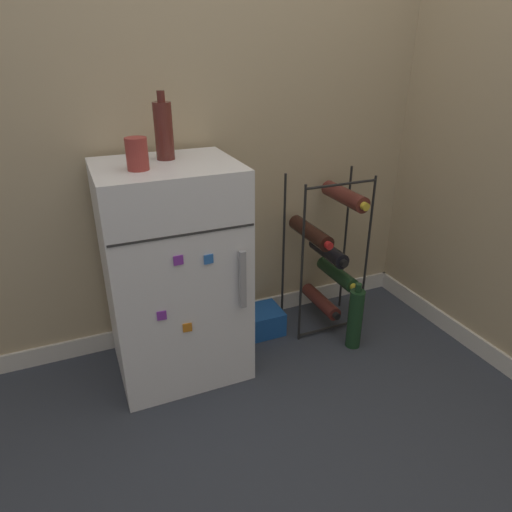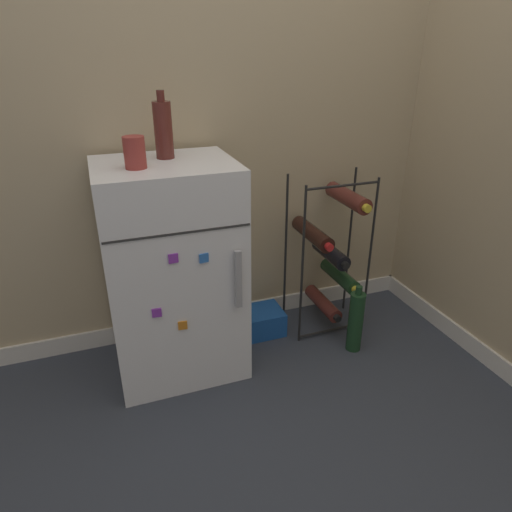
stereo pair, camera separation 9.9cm
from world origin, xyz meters
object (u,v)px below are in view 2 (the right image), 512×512
(fridge_top_cup, at_px, (135,153))
(loose_bottle_floor, at_px, (356,321))
(mini_fridge, at_px, (173,272))
(wine_rack, at_px, (331,251))
(soda_box, at_px, (260,321))
(fridge_top_bottle, at_px, (163,129))

(fridge_top_cup, xyz_separation_m, loose_bottle_floor, (0.92, -0.13, -0.84))
(mini_fridge, xyz_separation_m, loose_bottle_floor, (0.81, -0.19, -0.31))
(wine_rack, bearing_deg, mini_fridge, -176.12)
(wine_rack, xyz_separation_m, soda_box, (-0.36, 0.04, -0.36))
(mini_fridge, distance_m, soda_box, 0.60)
(fridge_top_cup, bearing_deg, mini_fridge, 27.14)
(fridge_top_bottle, bearing_deg, loose_bottle_floor, -18.32)
(mini_fridge, bearing_deg, soda_box, 12.77)
(soda_box, xyz_separation_m, loose_bottle_floor, (0.38, -0.29, 0.09))
(mini_fridge, xyz_separation_m, fridge_top_bottle, (0.02, 0.07, 0.58))
(fridge_top_cup, bearing_deg, wine_rack, 6.94)
(fridge_top_cup, bearing_deg, loose_bottle_floor, -8.34)
(wine_rack, bearing_deg, fridge_top_cup, -173.06)
(fridge_top_cup, bearing_deg, soda_box, 15.87)
(wine_rack, bearing_deg, soda_box, 173.00)
(fridge_top_bottle, bearing_deg, wine_rack, -1.30)
(wine_rack, relative_size, fridge_top_cup, 6.98)
(wine_rack, xyz_separation_m, fridge_top_bottle, (-0.77, 0.02, 0.63))
(mini_fridge, distance_m, wine_rack, 0.79)
(fridge_top_cup, xyz_separation_m, fridge_top_bottle, (0.13, 0.13, 0.05))
(wine_rack, relative_size, loose_bottle_floor, 2.33)
(mini_fridge, height_order, soda_box, mini_fridge)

